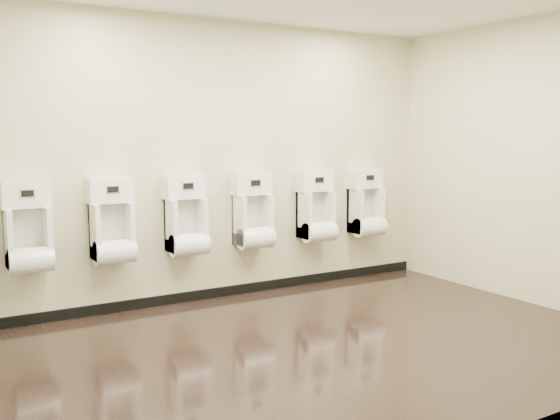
{
  "coord_description": "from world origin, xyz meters",
  "views": [
    {
      "loc": [
        -2.76,
        -3.96,
        1.68
      ],
      "look_at": [
        -0.04,
        0.55,
        1.03
      ],
      "focal_mm": 40.0,
      "sensor_mm": 36.0,
      "label": 1
    }
  ],
  "objects_px": {
    "urinal_2": "(187,221)",
    "urinal_4": "(316,211)",
    "urinal_5": "(366,207)",
    "urinal_0": "(28,234)",
    "urinal_3": "(253,216)",
    "urinal_1": "(112,227)"
  },
  "relations": [
    {
      "from": "urinal_1",
      "to": "urinal_5",
      "type": "xyz_separation_m",
      "value": [
        2.94,
        0.0,
        0.0
      ]
    },
    {
      "from": "urinal_0",
      "to": "urinal_1",
      "type": "xyz_separation_m",
      "value": [
        0.72,
        0.0,
        0.0
      ]
    },
    {
      "from": "urinal_3",
      "to": "urinal_2",
      "type": "bearing_deg",
      "value": 180.0
    },
    {
      "from": "urinal_1",
      "to": "urinal_5",
      "type": "relative_size",
      "value": 1.0
    },
    {
      "from": "urinal_5",
      "to": "urinal_2",
      "type": "bearing_deg",
      "value": 180.0
    },
    {
      "from": "urinal_1",
      "to": "urinal_5",
      "type": "distance_m",
      "value": 2.94
    },
    {
      "from": "urinal_0",
      "to": "urinal_4",
      "type": "xyz_separation_m",
      "value": [
        2.96,
        0.0,
        0.0
      ]
    },
    {
      "from": "urinal_2",
      "to": "urinal_0",
      "type": "bearing_deg",
      "value": 180.0
    },
    {
      "from": "urinal_2",
      "to": "urinal_4",
      "type": "relative_size",
      "value": 1.0
    },
    {
      "from": "urinal_0",
      "to": "urinal_1",
      "type": "relative_size",
      "value": 1.0
    },
    {
      "from": "urinal_3",
      "to": "urinal_1",
      "type": "bearing_deg",
      "value": 180.0
    },
    {
      "from": "urinal_2",
      "to": "urinal_5",
      "type": "relative_size",
      "value": 1.0
    },
    {
      "from": "urinal_1",
      "to": "urinal_2",
      "type": "relative_size",
      "value": 1.0
    },
    {
      "from": "urinal_0",
      "to": "urinal_3",
      "type": "relative_size",
      "value": 1.0
    },
    {
      "from": "urinal_2",
      "to": "urinal_5",
      "type": "bearing_deg",
      "value": 0.0
    },
    {
      "from": "urinal_0",
      "to": "urinal_5",
      "type": "xyz_separation_m",
      "value": [
        3.66,
        0.0,
        0.0
      ]
    },
    {
      "from": "urinal_3",
      "to": "urinal_5",
      "type": "bearing_deg",
      "value": 0.0
    },
    {
      "from": "urinal_5",
      "to": "urinal_0",
      "type": "bearing_deg",
      "value": 180.0
    },
    {
      "from": "urinal_2",
      "to": "urinal_3",
      "type": "relative_size",
      "value": 1.0
    },
    {
      "from": "urinal_1",
      "to": "urinal_4",
      "type": "xyz_separation_m",
      "value": [
        2.24,
        0.0,
        0.0
      ]
    },
    {
      "from": "urinal_3",
      "to": "urinal_5",
      "type": "height_order",
      "value": "same"
    },
    {
      "from": "urinal_3",
      "to": "urinal_0",
      "type": "bearing_deg",
      "value": 180.0
    }
  ]
}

